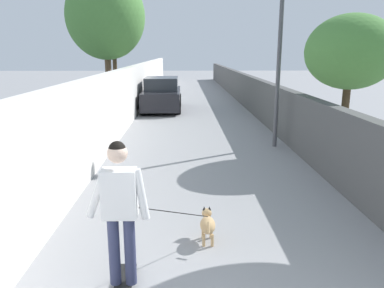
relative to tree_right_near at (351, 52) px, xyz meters
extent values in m
plane|color=gray|center=(6.50, 3.73, -2.68)|extent=(80.00, 80.00, 0.00)
cube|color=silver|center=(4.50, 6.42, -1.62)|extent=(48.00, 0.30, 2.11)
cube|color=#4C4C4C|center=(4.50, 1.05, -1.89)|extent=(48.00, 0.30, 1.58)
cylinder|color=#473523|center=(0.00, 0.00, -1.68)|extent=(0.20, 0.20, 2.01)
ellipsoid|color=#4C843D|center=(0.00, 0.00, 0.01)|extent=(2.28, 2.28, 1.90)
cylinder|color=brown|center=(5.50, 7.23, -1.12)|extent=(0.25, 0.25, 3.12)
ellipsoid|color=#4C843D|center=(5.50, 7.23, 1.35)|extent=(3.02, 3.02, 3.28)
cylinder|color=#473523|center=(11.50, 8.03, -1.24)|extent=(0.23, 0.23, 2.87)
ellipsoid|color=#4C843D|center=(11.50, 8.03, 0.94)|extent=(2.49, 2.49, 2.51)
cylinder|color=#4C4C51|center=(0.89, 1.60, -0.54)|extent=(0.12, 0.12, 4.27)
cube|color=black|center=(-5.82, 4.97, -2.61)|extent=(0.80, 0.21, 0.02)
cylinder|color=beige|center=(-5.54, 5.04, -2.65)|extent=(0.06, 0.03, 0.06)
cylinder|color=beige|center=(-5.54, 4.90, -2.65)|extent=(0.06, 0.03, 0.06)
cylinder|color=#333859|center=(-5.82, 5.06, -2.18)|extent=(0.13, 0.13, 0.83)
cylinder|color=#333859|center=(-5.82, 4.88, -2.18)|extent=(0.13, 0.13, 0.83)
cube|color=white|center=(-5.82, 4.97, -1.49)|extent=(0.22, 0.38, 0.55)
cylinder|color=white|center=(-5.82, 5.21, -1.49)|extent=(0.09, 0.28, 0.58)
cylinder|color=white|center=(-5.82, 4.73, -1.50)|extent=(0.09, 0.18, 0.59)
sphere|color=beige|center=(-5.82, 4.97, -1.03)|extent=(0.22, 0.22, 0.22)
sphere|color=black|center=(-5.82, 4.97, -0.99)|extent=(0.19, 0.19, 0.19)
ellipsoid|color=tan|center=(-4.73, 3.92, -2.41)|extent=(0.39, 0.22, 0.22)
sphere|color=tan|center=(-4.48, 3.92, -2.34)|extent=(0.15, 0.15, 0.15)
cone|color=black|center=(-4.48, 3.96, -2.26)|extent=(0.05, 0.05, 0.06)
cone|color=black|center=(-4.48, 3.88, -2.26)|extent=(0.05, 0.05, 0.06)
cylinder|color=tan|center=(-4.61, 3.98, -2.59)|extent=(0.04, 0.04, 0.18)
cylinder|color=tan|center=(-4.61, 3.86, -2.59)|extent=(0.04, 0.04, 0.18)
cylinder|color=tan|center=(-4.86, 3.99, -2.59)|extent=(0.04, 0.04, 0.18)
cylinder|color=tan|center=(-4.86, 3.87, -2.59)|extent=(0.04, 0.04, 0.18)
cylinder|color=tan|center=(-4.98, 3.93, -2.33)|extent=(0.13, 0.03, 0.13)
cylinder|color=black|center=(-5.28, 4.45, -1.95)|extent=(1.10, 1.06, 0.66)
cube|color=black|center=(8.05, 5.27, -2.12)|extent=(4.07, 1.70, 0.80)
cube|color=#262B33|center=(8.05, 5.27, -1.44)|extent=(2.12, 1.50, 0.60)
cylinder|color=black|center=(9.32, 6.06, -2.36)|extent=(0.64, 0.22, 0.64)
cylinder|color=black|center=(9.32, 4.48, -2.36)|extent=(0.64, 0.22, 0.64)
cylinder|color=black|center=(6.79, 6.06, -2.36)|extent=(0.64, 0.22, 0.64)
cylinder|color=black|center=(6.79, 4.48, -2.36)|extent=(0.64, 0.22, 0.64)
camera|label=1|loc=(-9.66, 4.27, 0.01)|focal=34.91mm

